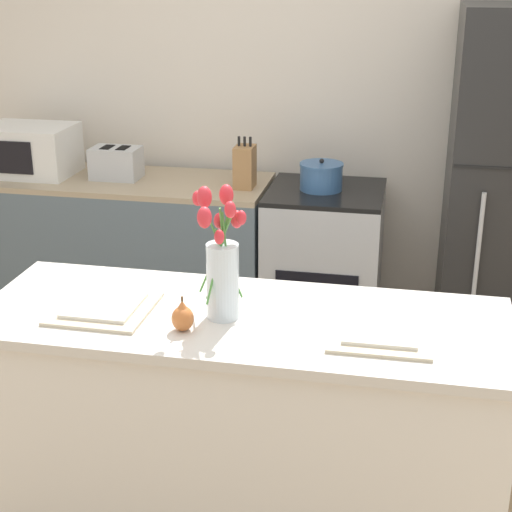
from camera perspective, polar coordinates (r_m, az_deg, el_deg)
back_wall at (r=4.41m, az=4.60°, el=12.02°), size 5.20×0.08×2.70m
kitchen_island at (r=2.86m, az=-1.02°, el=-12.51°), size 1.80×0.66×0.90m
back_counter at (r=4.52m, az=-9.83°, el=0.13°), size 1.68×0.60×0.89m
stove_range at (r=4.25m, az=4.92°, el=-0.97°), size 0.60×0.61×0.89m
flower_vase at (r=2.55m, az=-2.51°, el=-0.69°), size 0.18×0.18×0.46m
pear_figurine at (r=2.53m, az=-5.36°, el=-4.44°), size 0.07×0.07×0.12m
plate_setting_left at (r=2.72m, az=-10.99°, el=-3.71°), size 0.32×0.32×0.02m
plate_setting_right at (r=2.53m, az=9.06°, el=-5.47°), size 0.32×0.32×0.02m
toaster at (r=4.36m, az=-10.14°, el=6.69°), size 0.28×0.18×0.17m
cooking_pot at (r=4.09m, az=4.77°, el=5.79°), size 0.23×0.23×0.16m
microwave at (r=4.55m, az=-16.12°, el=7.42°), size 0.48×0.37×0.27m
knife_block at (r=4.11m, az=-0.82°, el=6.51°), size 0.10×0.14×0.27m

